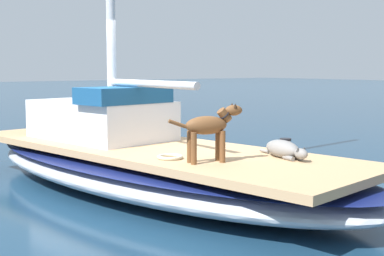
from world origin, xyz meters
name	(u,v)px	position (x,y,z in m)	size (l,w,h in m)	color
ground_plane	(151,191)	(0.00, 0.00, 0.00)	(120.00, 120.00, 0.00)	navy
sailboat_main	(151,168)	(0.00, 0.00, 0.34)	(3.68, 7.55, 0.66)	#B2B7C1
cabin_house	(103,117)	(-0.20, 1.10, 1.01)	(1.75, 2.43, 0.84)	silver
dog_brown	(210,127)	(-0.15, -1.56, 1.08)	(0.92, 0.36, 0.70)	brown
dog_grey	(284,149)	(0.79, -1.87, 0.77)	(0.35, 0.95, 0.22)	gray
deck_winch	(285,147)	(1.01, -1.68, 0.76)	(0.16, 0.16, 0.21)	#B7B7BC
coiled_rope	(170,157)	(-0.39, -1.07, 0.68)	(0.32, 0.32, 0.04)	beige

